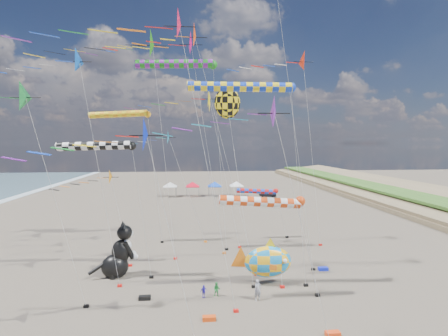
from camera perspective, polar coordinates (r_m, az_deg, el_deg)
delta_kite_0 at (r=31.35m, az=-25.24°, el=15.08°), size 10.93×2.15×19.54m
delta_kite_2 at (r=41.72m, az=12.23°, el=16.78°), size 10.65×2.57×22.74m
delta_kite_3 at (r=25.04m, az=-8.27°, el=22.39°), size 13.87×2.45×21.38m
delta_kite_4 at (r=38.29m, az=-5.54°, el=19.69°), size 13.50×2.75×23.92m
delta_kite_5 at (r=35.24m, az=-20.21°, el=-2.14°), size 7.57×1.65×9.50m
delta_kite_6 at (r=31.75m, az=-3.49°, el=20.71°), size 11.65×2.43×22.52m
delta_kite_7 at (r=41.58m, az=-10.62°, el=4.55°), size 10.91×1.84×13.65m
delta_kite_8 at (r=28.20m, az=-30.50°, el=9.22°), size 11.72×2.21×16.18m
delta_kite_9 at (r=39.09m, az=-4.27°, el=11.14°), size 12.76×2.43×18.28m
delta_kite_10 at (r=19.83m, az=7.82°, el=8.00°), size 9.05×1.98×14.63m
delta_kite_11 at (r=17.56m, az=-16.42°, el=4.28°), size 9.45×1.90×13.36m
delta_kite_12 at (r=37.09m, az=-13.63°, el=18.75°), size 14.19×3.08×23.19m
windsock_0 at (r=28.30m, az=3.46°, el=12.94°), size 9.94×0.80×16.78m
windsock_1 at (r=26.63m, az=6.74°, el=-5.56°), size 7.90×0.77×7.93m
windsock_2 at (r=39.07m, az=-7.38°, el=16.39°), size 9.93×0.95×20.85m
windsock_3 at (r=31.60m, az=-19.72°, el=3.31°), size 7.92×0.76×12.11m
windsock_4 at (r=43.73m, az=5.74°, el=-3.85°), size 6.63×0.62×6.31m
windsock_5 at (r=42.63m, az=-16.34°, el=8.32°), size 8.37×0.78×15.70m
angelfish_kite at (r=30.06m, az=0.17°, el=10.33°), size 3.74×3.02×16.67m
cat_inflatable at (r=33.45m, az=-16.98°, el=-12.60°), size 4.03×2.89×4.91m
fish_inflatable at (r=30.84m, az=7.10°, el=-14.90°), size 5.44×2.54×4.00m
person_adult at (r=28.20m, az=5.54°, el=-19.21°), size 0.68×0.55×1.62m
child_green at (r=28.82m, az=-1.18°, el=-19.21°), size 0.61×0.51×1.11m
child_blue at (r=28.69m, az=-3.34°, el=-19.46°), size 0.63×0.47×0.99m
kite_bag_0 at (r=25.65m, az=-2.45°, el=-23.32°), size 0.90×0.44×0.30m
kite_bag_1 at (r=24.86m, az=17.33°, el=-24.44°), size 0.90×0.44×0.30m
kite_bag_2 at (r=29.09m, az=-12.82°, el=-19.96°), size 0.90×0.44×0.30m
kite_bag_3 at (r=35.41m, az=15.87°, el=-15.55°), size 0.90×0.44×0.30m
tent_row at (r=78.98m, az=-3.35°, el=-2.35°), size 19.20×4.20×3.80m
parked_car at (r=79.15m, az=7.16°, el=-4.18°), size 4.14×3.02×1.31m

